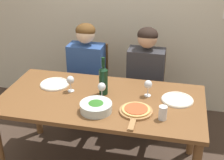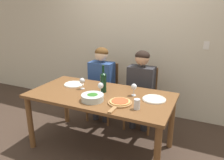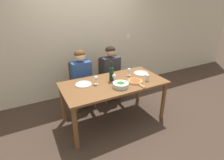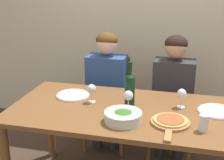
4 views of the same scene
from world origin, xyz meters
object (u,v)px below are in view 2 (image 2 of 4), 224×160
object	(u,v)px
dinner_plate_right	(154,99)
broccoli_bowl	(93,97)
pizza_on_board	(120,103)
wine_glass_centre	(101,86)
wine_glass_right	(134,87)
water_tumbler	(137,104)
dinner_plate_left	(74,84)
chair_right	(142,96)
person_man	(141,84)
person_woman	(101,78)
chair_left	(105,90)
wine_glass_left	(82,81)
wine_bottle	(103,81)

from	to	relation	value
dinner_plate_right	broccoli_bowl	bearing A→B (deg)	-153.55
dinner_plate_right	pizza_on_board	world-z (taller)	pizza_on_board
dinner_plate_right	wine_glass_centre	size ratio (longest dim) A/B	1.81
pizza_on_board	wine_glass_right	xyz separation A→B (m)	(0.06, 0.30, 0.09)
broccoli_bowl	water_tumbler	world-z (taller)	water_tumbler
water_tumbler	broccoli_bowl	bearing A→B (deg)	179.80
dinner_plate_left	water_tumbler	world-z (taller)	water_tumbler
chair_right	wine_glass_right	world-z (taller)	chair_right
pizza_on_board	wine_glass_centre	xyz separation A→B (m)	(-0.32, 0.17, 0.09)
broccoli_bowl	wine_glass_centre	distance (m)	0.22
person_man	pizza_on_board	xyz separation A→B (m)	(0.03, -0.86, 0.05)
chair_right	wine_glass_centre	xyz separation A→B (m)	(-0.30, -0.80, 0.37)
chair_right	pizza_on_board	size ratio (longest dim) A/B	2.25
broccoli_bowl	pizza_on_board	xyz separation A→B (m)	(0.32, 0.04, -0.02)
person_woman	broccoli_bowl	xyz separation A→B (m)	(0.36, -0.90, 0.07)
dinner_plate_right	wine_glass_centre	world-z (taller)	wine_glass_centre
person_man	wine_glass_right	world-z (taller)	person_man
chair_left	chair_right	distance (m)	0.65
person_man	wine_glass_left	size ratio (longest dim) A/B	7.99
dinner_plate_left	wine_glass_left	bearing A→B (deg)	-23.83
chair_right	water_tumbler	bearing A→B (deg)	-76.52
dinner_plate_left	water_tumbler	size ratio (longest dim) A/B	2.42
chair_left	person_woman	size ratio (longest dim) A/B	0.77
chair_left	chair_right	xyz separation A→B (m)	(0.65, 0.00, 0.00)
person_man	wine_glass_right	bearing A→B (deg)	-81.12
chair_right	water_tumbler	xyz separation A→B (m)	(0.24, -1.02, 0.32)
person_man	wine_glass_right	xyz separation A→B (m)	(0.09, -0.56, 0.14)
person_woman	wine_glass_left	xyz separation A→B (m)	(0.05, -0.62, 0.14)
pizza_on_board	wine_glass_left	world-z (taller)	wine_glass_left
wine_glass_centre	wine_bottle	bearing A→B (deg)	96.61
broccoli_bowl	dinner_plate_left	world-z (taller)	broccoli_bowl
wine_bottle	wine_glass_left	size ratio (longest dim) A/B	2.30
person_woman	water_tumbler	size ratio (longest dim) A/B	10.69
wine_bottle	pizza_on_board	distance (m)	0.44
person_man	pizza_on_board	world-z (taller)	person_man
wine_glass_left	wine_glass_right	size ratio (longest dim) A/B	1.00
person_man	wine_glass_left	xyz separation A→B (m)	(-0.60, -0.62, 0.14)
wine_bottle	broccoli_bowl	size ratio (longest dim) A/B	1.33
pizza_on_board	water_tumbler	size ratio (longest dim) A/B	3.64
person_man	wine_glass_centre	world-z (taller)	person_man
chair_left	water_tumbler	world-z (taller)	chair_left
wine_bottle	pizza_on_board	size ratio (longest dim) A/B	0.85
dinner_plate_right	wine_glass_left	size ratio (longest dim) A/B	1.81
person_man	wine_bottle	xyz separation A→B (m)	(-0.31, -0.60, 0.17)
pizza_on_board	wine_glass_left	bearing A→B (deg)	159.63
water_tumbler	wine_glass_right	bearing A→B (deg)	114.35
broccoli_bowl	wine_glass_left	size ratio (longest dim) A/B	1.73
wine_bottle	water_tumbler	xyz separation A→B (m)	(0.55, -0.30, -0.08)
chair_right	wine_glass_right	distance (m)	0.77
chair_left	pizza_on_board	xyz separation A→B (m)	(0.68, -0.97, 0.28)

